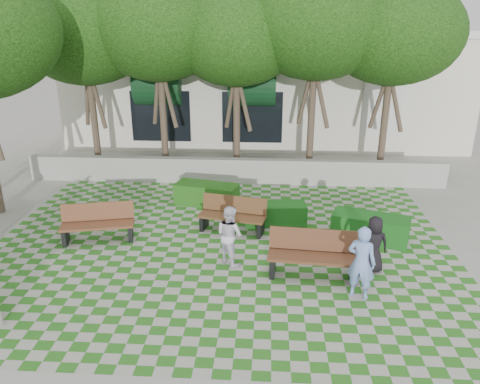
# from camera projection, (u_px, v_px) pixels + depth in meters

# --- Properties ---
(ground) EXTENTS (90.00, 90.00, 0.00)m
(ground) POSITION_uv_depth(u_px,v_px,m) (216.00, 268.00, 11.25)
(ground) COLOR gray
(ground) RESTS_ON ground
(lawn) EXTENTS (12.00, 12.00, 0.00)m
(lawn) POSITION_uv_depth(u_px,v_px,m) (220.00, 248.00, 12.18)
(lawn) COLOR #2B721E
(lawn) RESTS_ON ground
(retaining_wall) EXTENTS (15.00, 0.36, 0.90)m
(retaining_wall) POSITION_uv_depth(u_px,v_px,m) (234.00, 171.00, 16.89)
(retaining_wall) COLOR #9E9B93
(retaining_wall) RESTS_ON ground
(bench_east) EXTENTS (2.10, 0.86, 1.08)m
(bench_east) POSITION_uv_depth(u_px,v_px,m) (313.00, 255.00, 10.75)
(bench_east) COLOR #522F1C
(bench_east) RESTS_ON ground
(bench_mid) EXTENTS (1.95, 1.00, 0.98)m
(bench_mid) POSITION_uv_depth(u_px,v_px,m) (233.00, 215.00, 13.04)
(bench_mid) COLOR #51331B
(bench_mid) RESTS_ON ground
(bench_west) EXTENTS (1.99, 1.03, 1.00)m
(bench_west) POSITION_uv_depth(u_px,v_px,m) (98.00, 224.00, 12.50)
(bench_west) COLOR brown
(bench_west) RESTS_ON ground
(hedge_east) EXTENTS (2.14, 1.42, 0.70)m
(hedge_east) POSITION_uv_depth(u_px,v_px,m) (370.00, 228.00, 12.56)
(hedge_east) COLOR #144D18
(hedge_east) RESTS_ON ground
(hedge_midright) EXTENTS (1.82, 0.87, 0.62)m
(hedge_midright) POSITION_uv_depth(u_px,v_px,m) (275.00, 214.00, 13.55)
(hedge_midright) COLOR #134714
(hedge_midright) RESTS_ON ground
(hedge_midleft) EXTENTS (2.11, 1.25, 0.69)m
(hedge_midleft) POSITION_uv_depth(u_px,v_px,m) (207.00, 194.00, 14.94)
(hedge_midleft) COLOR #1C5015
(hedge_midleft) RESTS_ON ground
(person_blue) EXTENTS (0.71, 0.61, 1.66)m
(person_blue) POSITION_uv_depth(u_px,v_px,m) (361.00, 262.00, 9.81)
(person_blue) COLOR #7B9CE1
(person_blue) RESTS_ON ground
(person_dark) EXTENTS (0.69, 0.46, 1.38)m
(person_dark) POSITION_uv_depth(u_px,v_px,m) (374.00, 244.00, 10.89)
(person_dark) COLOR black
(person_dark) RESTS_ON ground
(person_white) EXTENTS (0.91, 0.89, 1.47)m
(person_white) POSITION_uv_depth(u_px,v_px,m) (230.00, 235.00, 11.27)
(person_white) COLOR silver
(person_white) RESTS_ON ground
(tree_row) EXTENTS (17.70, 13.40, 7.41)m
(tree_row) POSITION_uv_depth(u_px,v_px,m) (176.00, 33.00, 15.10)
(tree_row) COLOR #47382B
(tree_row) RESTS_ON ground
(building) EXTENTS (18.00, 8.92, 5.15)m
(building) POSITION_uv_depth(u_px,v_px,m) (264.00, 84.00, 23.47)
(building) COLOR silver
(building) RESTS_ON ground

